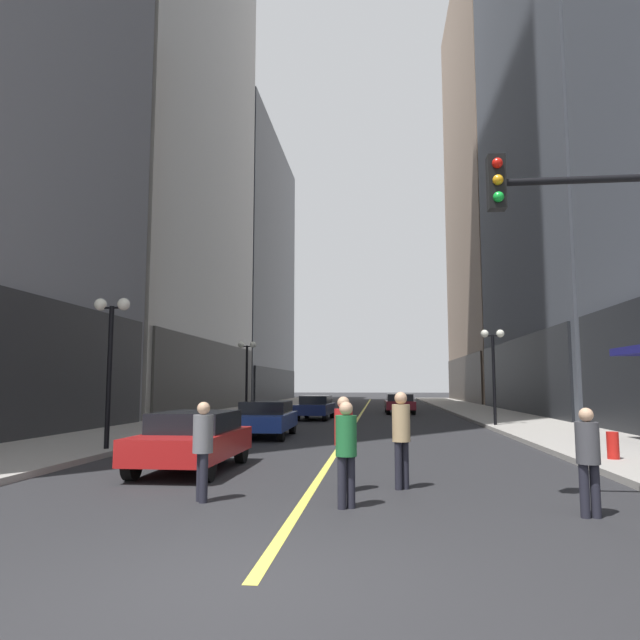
# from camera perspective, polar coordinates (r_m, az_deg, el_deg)

# --- Properties ---
(ground_plane) EXTENTS (200.00, 200.00, 0.00)m
(ground_plane) POSITION_cam_1_polar(r_m,az_deg,el_deg) (40.83, 4.17, -9.11)
(ground_plane) COLOR #262628
(sidewalk_left) EXTENTS (4.50, 78.00, 0.15)m
(sidewalk_left) POSITION_cam_1_polar(r_m,az_deg,el_deg) (41.90, -7.32, -8.90)
(sidewalk_left) COLOR #9E9991
(sidewalk_left) RESTS_ON ground
(sidewalk_right) EXTENTS (4.50, 78.00, 0.15)m
(sidewalk_right) POSITION_cam_1_polar(r_m,az_deg,el_deg) (41.39, 15.80, -8.75)
(sidewalk_right) COLOR #9E9991
(sidewalk_right) RESTS_ON ground
(lane_centre_stripe) EXTENTS (0.16, 70.00, 0.01)m
(lane_centre_stripe) POSITION_cam_1_polar(r_m,az_deg,el_deg) (40.83, 4.17, -9.10)
(lane_centre_stripe) COLOR #E5D64C
(lane_centre_stripe) RESTS_ON ground
(building_left_far) EXTENTS (13.47, 26.00, 31.12)m
(building_left_far) POSITION_cam_1_polar(r_m,az_deg,el_deg) (69.62, -9.57, 4.93)
(building_left_far) COLOR #4C515B
(building_left_far) RESTS_ON ground
(building_right_far) EXTENTS (14.92, 26.00, 49.97)m
(building_right_far) POSITION_cam_1_polar(r_m,az_deg,el_deg) (71.60, 19.47, 12.69)
(building_right_far) COLOR gray
(building_right_far) RESTS_ON ground
(car_red) EXTENTS (1.85, 4.02, 1.32)m
(car_red) POSITION_cam_1_polar(r_m,az_deg,el_deg) (13.74, -12.43, -11.38)
(car_red) COLOR #B21919
(car_red) RESTS_ON ground
(car_blue) EXTENTS (1.95, 4.45, 1.32)m
(car_blue) POSITION_cam_1_polar(r_m,az_deg,el_deg) (21.92, -5.37, -9.57)
(car_blue) COLOR navy
(car_blue) RESTS_ON ground
(car_navy) EXTENTS (1.92, 4.56, 1.32)m
(car_navy) POSITION_cam_1_polar(r_m,az_deg,el_deg) (32.67, -0.43, -8.55)
(car_navy) COLOR #141E4C
(car_navy) RESTS_ON ground
(car_maroon) EXTENTS (1.97, 4.10, 1.32)m
(car_maroon) POSITION_cam_1_polar(r_m,az_deg,el_deg) (39.34, 7.88, -8.12)
(car_maroon) COLOR maroon
(car_maroon) RESTS_ON ground
(pedestrian_in_grey_suit) EXTENTS (0.47, 0.47, 1.65)m
(pedestrian_in_grey_suit) POSITION_cam_1_polar(r_m,az_deg,el_deg) (10.12, -11.51, -11.86)
(pedestrian_in_grey_suit) COLOR black
(pedestrian_in_grey_suit) RESTS_ON ground
(pedestrian_in_tan_trench) EXTENTS (0.48, 0.48, 1.81)m
(pedestrian_in_tan_trench) POSITION_cam_1_polar(r_m,az_deg,el_deg) (11.17, 8.04, -10.88)
(pedestrian_in_tan_trench) COLOR black
(pedestrian_in_tan_trench) RESTS_ON ground
(pedestrian_in_green_parka) EXTENTS (0.47, 0.47, 1.67)m
(pedestrian_in_green_parka) POSITION_cam_1_polar(r_m,az_deg,el_deg) (9.41, 2.61, -12.32)
(pedestrian_in_green_parka) COLOR black
(pedestrian_in_green_parka) RESTS_ON ground
(pedestrian_with_orange_bag) EXTENTS (0.37, 0.37, 1.60)m
(pedestrian_with_orange_bag) POSITION_cam_1_polar(r_m,az_deg,el_deg) (9.63, 24.98, -11.88)
(pedestrian_with_orange_bag) COLOR black
(pedestrian_with_orange_bag) RESTS_ON ground
(pedestrian_in_red_jacket) EXTENTS (0.48, 0.48, 1.73)m
(pedestrian_in_red_jacket) POSITION_cam_1_polar(r_m,az_deg,el_deg) (10.81, 2.35, -11.37)
(pedestrian_in_red_jacket) COLOR black
(pedestrian_in_red_jacket) RESTS_ON ground
(street_lamp_left_near) EXTENTS (1.06, 0.36, 4.43)m
(street_lamp_left_near) POSITION_cam_1_polar(r_m,az_deg,el_deg) (17.61, -19.99, -1.74)
(street_lamp_left_near) COLOR black
(street_lamp_left_near) RESTS_ON ground
(street_lamp_left_far) EXTENTS (1.06, 0.36, 4.43)m
(street_lamp_left_far) POSITION_cam_1_polar(r_m,az_deg,el_deg) (33.79, -7.24, -4.12)
(street_lamp_left_far) COLOR black
(street_lamp_left_far) RESTS_ON ground
(street_lamp_right_mid) EXTENTS (1.06, 0.36, 4.43)m
(street_lamp_right_mid) POSITION_cam_1_polar(r_m,az_deg,el_deg) (27.30, 16.75, -3.37)
(street_lamp_right_mid) COLOR black
(street_lamp_right_mid) RESTS_ON ground
(fire_hydrant_right) EXTENTS (0.28, 0.28, 0.80)m
(fire_hydrant_right) POSITION_cam_1_polar(r_m,az_deg,el_deg) (16.00, 26.99, -11.26)
(fire_hydrant_right) COLOR red
(fire_hydrant_right) RESTS_ON ground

